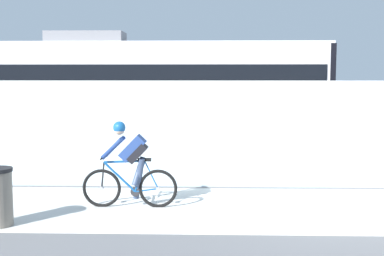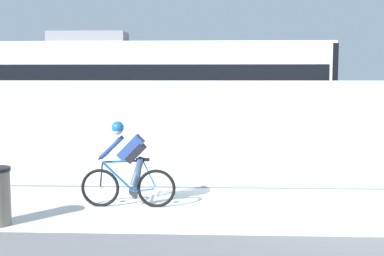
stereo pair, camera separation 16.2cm
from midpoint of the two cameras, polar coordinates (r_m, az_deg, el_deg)
name	(u,v)px [view 2 (the right image)]	position (r m, az deg, el deg)	size (l,w,h in m)	color
ground_plane	(350,210)	(9.91, 17.69, -8.69)	(200.00, 200.00, 0.00)	slate
bike_path_deck	(350,209)	(9.91, 17.69, -8.65)	(32.00, 3.20, 0.01)	silver
glass_parapet	(328,161)	(11.55, 15.39, -3.56)	(32.00, 0.05, 1.19)	silver
concrete_barrier_wall	(313,127)	(13.22, 13.73, 0.12)	(32.00, 0.36, 2.32)	white
tram_rail_near	(297,157)	(15.79, 11.88, -3.15)	(32.00, 0.08, 0.01)	#595654
tram_rail_far	(290,150)	(17.19, 11.11, -2.41)	(32.00, 0.08, 0.01)	#595654
tram	(151,93)	(16.23, -4.33, 3.90)	(11.06, 2.54, 3.81)	silver
cyclist_on_bike	(128,166)	(9.52, -6.64, -4.22)	(1.77, 0.58, 1.61)	black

